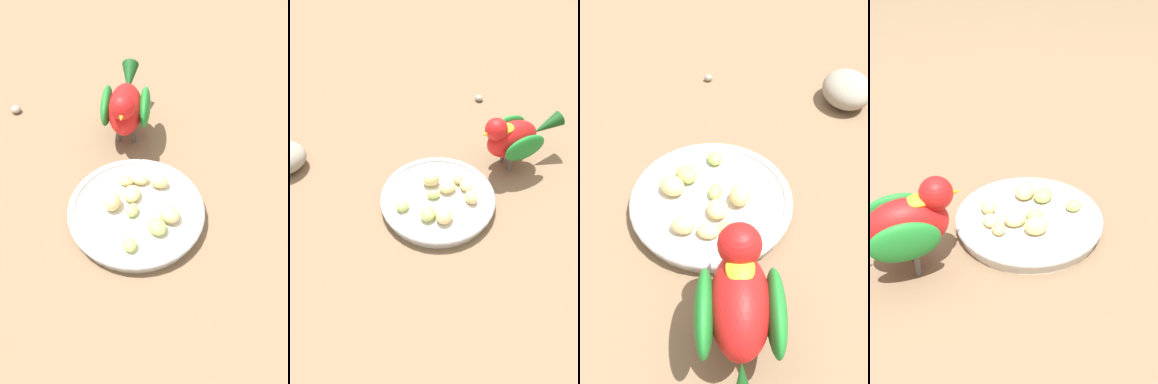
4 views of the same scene
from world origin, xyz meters
TOP-DOWN VIEW (x-y plane):
  - ground_plane at (0.00, 0.00)m, footprint 4.00×4.00m
  - feeding_bowl at (0.00, 0.00)m, footprint 0.24×0.24m
  - apple_piece_0 at (0.00, -0.01)m, footprint 0.03×0.03m
  - apple_piece_1 at (-0.01, 0.07)m, footprint 0.04×0.04m
  - apple_piece_2 at (0.05, -0.01)m, footprint 0.04×0.04m
  - apple_piece_3 at (-0.04, 0.05)m, footprint 0.04×0.04m
  - apple_piece_4 at (0.05, -0.06)m, footprint 0.04×0.04m
  - apple_piece_5 at (-0.05, 0.03)m, footprint 0.03×0.03m
  - apple_piece_6 at (-0.02, 0.02)m, footprint 0.05×0.05m
  - apple_piece_7 at (0.05, 0.03)m, footprint 0.04×0.03m
  - apple_piece_8 at (-0.04, -0.02)m, footprint 0.04×0.05m
  - parrot at (-0.15, 0.13)m, footprint 0.16×0.18m
  - rock_large at (-0.02, -0.36)m, footprint 0.14×0.14m
  - pebble_1 at (0.23, -0.25)m, footprint 0.02×0.02m

SIDE VIEW (x-z plane):
  - ground_plane at x=0.00m, z-range 0.00..0.00m
  - pebble_1 at x=0.23m, z-range 0.00..0.01m
  - feeding_bowl at x=0.00m, z-range 0.00..0.03m
  - apple_piece_5 at x=-0.05m, z-range 0.02..0.04m
  - apple_piece_0 at x=0.00m, z-range 0.02..0.04m
  - apple_piece_3 at x=-0.04m, z-range 0.02..0.04m
  - apple_piece_4 at x=0.05m, z-range 0.02..0.04m
  - rock_large at x=-0.02m, z-range 0.00..0.06m
  - apple_piece_6 at x=-0.02m, z-range 0.02..0.04m
  - apple_piece_2 at x=0.05m, z-range 0.02..0.04m
  - apple_piece_1 at x=-0.01m, z-range 0.02..0.04m
  - apple_piece_7 at x=0.05m, z-range 0.02..0.05m
  - apple_piece_8 at x=-0.04m, z-range 0.02..0.05m
  - parrot at x=-0.15m, z-range 0.01..0.16m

